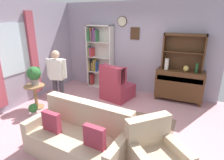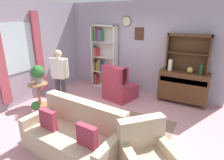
{
  "view_description": "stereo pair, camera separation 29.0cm",
  "coord_description": "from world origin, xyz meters",
  "px_view_note": "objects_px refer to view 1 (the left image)",
  "views": [
    {
      "loc": [
        1.84,
        -3.52,
        2.33
      ],
      "look_at": [
        0.1,
        0.2,
        0.95
      ],
      "focal_mm": 30.04,
      "sensor_mm": 36.0,
      "label": 1
    },
    {
      "loc": [
        2.1,
        -3.39,
        2.33
      ],
      "look_at": [
        0.1,
        0.2,
        0.95
      ],
      "focal_mm": 30.04,
      "sensor_mm": 36.0,
      "label": 2
    }
  ],
  "objects_px": {
    "sideboard": "(179,84)",
    "book_stack": "(98,106)",
    "vase_tall": "(167,64)",
    "coffee_table": "(101,112)",
    "bookshelf": "(98,56)",
    "bottle_wine": "(197,68)",
    "armchair_floral": "(155,159)",
    "potted_plant_large": "(34,74)",
    "sideboard_hutch": "(184,47)",
    "couch_floral": "(79,138)",
    "person_reading": "(57,76)",
    "vase_round": "(186,69)",
    "plant_stand": "(35,94)",
    "potted_plant_small": "(33,109)",
    "wingback_chair": "(116,87)"
  },
  "relations": [
    {
      "from": "sideboard",
      "to": "book_stack",
      "type": "bearing_deg",
      "value": -123.97
    },
    {
      "from": "book_stack",
      "to": "vase_tall",
      "type": "bearing_deg",
      "value": 62.89
    },
    {
      "from": "coffee_table",
      "to": "bookshelf",
      "type": "bearing_deg",
      "value": 120.33
    },
    {
      "from": "bottle_wine",
      "to": "armchair_floral",
      "type": "xyz_separation_m",
      "value": [
        -0.37,
        -2.92,
        -0.76
      ]
    },
    {
      "from": "bookshelf",
      "to": "coffee_table",
      "type": "distance_m",
      "value": 2.68
    },
    {
      "from": "potted_plant_large",
      "to": "book_stack",
      "type": "distance_m",
      "value": 2.0
    },
    {
      "from": "sideboard_hutch",
      "to": "couch_floral",
      "type": "relative_size",
      "value": 0.59
    },
    {
      "from": "armchair_floral",
      "to": "person_reading",
      "type": "bearing_deg",
      "value": 157.45
    },
    {
      "from": "book_stack",
      "to": "vase_round",
      "type": "bearing_deg",
      "value": 52.86
    },
    {
      "from": "bookshelf",
      "to": "vase_tall",
      "type": "relative_size",
      "value": 6.64
    },
    {
      "from": "vase_round",
      "to": "couch_floral",
      "type": "relative_size",
      "value": 0.09
    },
    {
      "from": "potted_plant_large",
      "to": "bookshelf",
      "type": "bearing_deg",
      "value": 71.63
    },
    {
      "from": "plant_stand",
      "to": "potted_plant_small",
      "type": "height_order",
      "value": "plant_stand"
    },
    {
      "from": "vase_round",
      "to": "potted_plant_small",
      "type": "bearing_deg",
      "value": -144.09
    },
    {
      "from": "vase_tall",
      "to": "plant_stand",
      "type": "relative_size",
      "value": 0.49
    },
    {
      "from": "vase_round",
      "to": "wingback_chair",
      "type": "distance_m",
      "value": 2.01
    },
    {
      "from": "vase_round",
      "to": "plant_stand",
      "type": "height_order",
      "value": "vase_round"
    },
    {
      "from": "vase_round",
      "to": "book_stack",
      "type": "relative_size",
      "value": 0.78
    },
    {
      "from": "sideboard_hutch",
      "to": "book_stack",
      "type": "bearing_deg",
      "value": -122.67
    },
    {
      "from": "couch_floral",
      "to": "plant_stand",
      "type": "height_order",
      "value": "couch_floral"
    },
    {
      "from": "sideboard",
      "to": "potted_plant_large",
      "type": "distance_m",
      "value": 3.99
    },
    {
      "from": "potted_plant_large",
      "to": "wingback_chair",
      "type": "bearing_deg",
      "value": 39.14
    },
    {
      "from": "couch_floral",
      "to": "person_reading",
      "type": "xyz_separation_m",
      "value": [
        -1.5,
        1.25,
        0.59
      ]
    },
    {
      "from": "bottle_wine",
      "to": "plant_stand",
      "type": "bearing_deg",
      "value": -152.11
    },
    {
      "from": "vase_round",
      "to": "book_stack",
      "type": "distance_m",
      "value": 2.67
    },
    {
      "from": "wingback_chair",
      "to": "person_reading",
      "type": "relative_size",
      "value": 0.67
    },
    {
      "from": "vase_tall",
      "to": "plant_stand",
      "type": "height_order",
      "value": "vase_tall"
    },
    {
      "from": "potted_plant_small",
      "to": "coffee_table",
      "type": "distance_m",
      "value": 1.78
    },
    {
      "from": "vase_tall",
      "to": "vase_round",
      "type": "xyz_separation_m",
      "value": [
        0.52,
        0.01,
        -0.07
      ]
    },
    {
      "from": "vase_round",
      "to": "plant_stand",
      "type": "relative_size",
      "value": 0.27
    },
    {
      "from": "bottle_wine",
      "to": "potted_plant_small",
      "type": "height_order",
      "value": "bottle_wine"
    },
    {
      "from": "sideboard_hutch",
      "to": "person_reading",
      "type": "xyz_separation_m",
      "value": [
        -2.81,
        -1.95,
        -0.65
      ]
    },
    {
      "from": "vase_tall",
      "to": "vase_round",
      "type": "height_order",
      "value": "vase_tall"
    },
    {
      "from": "sideboard_hutch",
      "to": "book_stack",
      "type": "xyz_separation_m",
      "value": [
        -1.45,
        -2.27,
        -1.08
      ]
    },
    {
      "from": "plant_stand",
      "to": "coffee_table",
      "type": "height_order",
      "value": "plant_stand"
    },
    {
      "from": "vase_tall",
      "to": "person_reading",
      "type": "xyz_separation_m",
      "value": [
        -2.42,
        -1.76,
        -0.17
      ]
    },
    {
      "from": "sideboard_hutch",
      "to": "coffee_table",
      "type": "height_order",
      "value": "sideboard_hutch"
    },
    {
      "from": "bottle_wine",
      "to": "potted_plant_small",
      "type": "xyz_separation_m",
      "value": [
        -3.53,
        -2.35,
        -0.87
      ]
    },
    {
      "from": "sideboard",
      "to": "bottle_wine",
      "type": "distance_m",
      "value": 0.67
    },
    {
      "from": "couch_floral",
      "to": "wingback_chair",
      "type": "xyz_separation_m",
      "value": [
        -0.38,
        2.44,
        0.07
      ]
    },
    {
      "from": "vase_tall",
      "to": "potted_plant_small",
      "type": "bearing_deg",
      "value": -139.43
    },
    {
      "from": "wingback_chair",
      "to": "coffee_table",
      "type": "distance_m",
      "value": 1.52
    },
    {
      "from": "potted_plant_small",
      "to": "person_reading",
      "type": "distance_m",
      "value": 1.0
    },
    {
      "from": "bookshelf",
      "to": "plant_stand",
      "type": "height_order",
      "value": "bookshelf"
    },
    {
      "from": "sideboard",
      "to": "book_stack",
      "type": "distance_m",
      "value": 2.6
    },
    {
      "from": "sideboard_hutch",
      "to": "book_stack",
      "type": "relative_size",
      "value": 5.04
    },
    {
      "from": "sideboard",
      "to": "bottle_wine",
      "type": "relative_size",
      "value": 4.9
    },
    {
      "from": "bookshelf",
      "to": "plant_stand",
      "type": "relative_size",
      "value": 3.28
    },
    {
      "from": "wingback_chair",
      "to": "coffee_table",
      "type": "xyz_separation_m",
      "value": [
        0.3,
        -1.49,
        -0.03
      ]
    },
    {
      "from": "vase_round",
      "to": "bottle_wine",
      "type": "relative_size",
      "value": 0.64
    }
  ]
}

